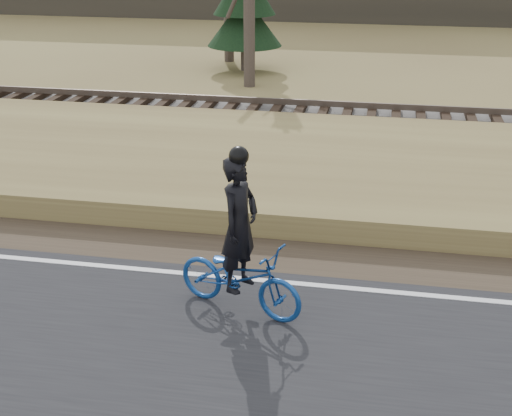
# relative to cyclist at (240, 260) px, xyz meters

# --- Properties ---
(ground) EXTENTS (120.00, 120.00, 0.00)m
(ground) POSITION_rel_cyclist_xyz_m (1.41, 0.66, -0.81)
(ground) COLOR olive
(ground) RESTS_ON ground
(road) EXTENTS (120.00, 6.00, 0.06)m
(road) POSITION_rel_cyclist_xyz_m (1.41, -1.84, -0.78)
(road) COLOR black
(road) RESTS_ON ground
(edge_line) EXTENTS (120.00, 0.12, 0.01)m
(edge_line) POSITION_rel_cyclist_xyz_m (1.41, 0.86, -0.75)
(edge_line) COLOR silver
(edge_line) RESTS_ON road
(shoulder) EXTENTS (120.00, 1.60, 0.04)m
(shoulder) POSITION_rel_cyclist_xyz_m (1.41, 1.86, -0.79)
(shoulder) COLOR #473A2B
(shoulder) RESTS_ON ground
(embankment) EXTENTS (120.00, 5.00, 0.44)m
(embankment) POSITION_rel_cyclist_xyz_m (1.41, 4.86, -0.59)
(embankment) COLOR olive
(embankment) RESTS_ON ground
(ballast) EXTENTS (120.00, 3.00, 0.45)m
(ballast) POSITION_rel_cyclist_xyz_m (1.41, 8.66, -0.59)
(ballast) COLOR slate
(ballast) RESTS_ON ground
(railroad) EXTENTS (120.00, 2.40, 0.29)m
(railroad) POSITION_rel_cyclist_xyz_m (1.41, 8.66, -0.28)
(railroad) COLOR black
(railroad) RESTS_ON ballast
(cyclist) EXTENTS (2.00, 1.25, 2.35)m
(cyclist) POSITION_rel_cyclist_xyz_m (0.00, 0.00, 0.00)
(cyclist) COLOR navy
(cyclist) RESTS_ON road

